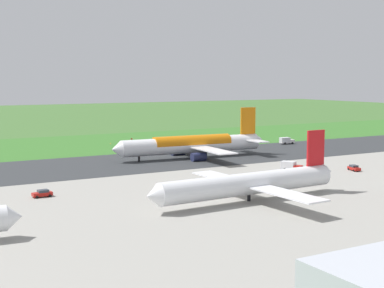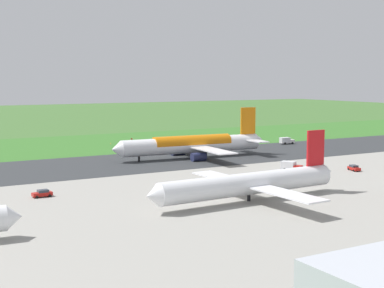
# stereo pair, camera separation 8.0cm
# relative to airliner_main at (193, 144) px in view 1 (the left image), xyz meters

# --- Properties ---
(ground_plane) EXTENTS (800.00, 800.00, 0.00)m
(ground_plane) POSITION_rel_airliner_main_xyz_m (14.59, -0.02, -4.35)
(ground_plane) COLOR #3D662D
(runway_asphalt) EXTENTS (600.00, 40.32, 0.06)m
(runway_asphalt) POSITION_rel_airliner_main_xyz_m (14.59, -0.02, -4.32)
(runway_asphalt) COLOR #2D3033
(runway_asphalt) RESTS_ON ground
(apron_concrete) EXTENTS (440.00, 110.00, 0.05)m
(apron_concrete) POSITION_rel_airliner_main_xyz_m (14.59, 69.26, -4.33)
(apron_concrete) COLOR gray
(apron_concrete) RESTS_ON ground
(grass_verge_foreground) EXTENTS (600.00, 80.00, 0.04)m
(grass_verge_foreground) POSITION_rel_airliner_main_xyz_m (14.59, -48.27, -4.33)
(grass_verge_foreground) COLOR #346B27
(grass_verge_foreground) RESTS_ON ground
(airliner_main) EXTENTS (54.12, 44.26, 15.88)m
(airliner_main) POSITION_rel_airliner_main_xyz_m (0.00, 0.00, 0.00)
(airliner_main) COLOR white
(airliner_main) RESTS_ON ground
(airliner_parked_mid) EXTENTS (47.82, 39.08, 13.97)m
(airliner_parked_mid) POSITION_rel_airliner_main_xyz_m (21.80, 61.82, -0.54)
(airliner_parked_mid) COLOR white
(airliner_parked_mid) RESTS_ON ground
(service_truck_baggage) EXTENTS (4.65, 6.19, 2.65)m
(service_truck_baggage) POSITION_rel_airliner_main_xyz_m (-10.42, 36.06, -2.95)
(service_truck_baggage) COLOR #B21914
(service_truck_baggage) RESTS_ON ground
(service_car_followme) EXTENTS (4.29, 2.11, 1.62)m
(service_car_followme) POSITION_rel_airliner_main_xyz_m (58.26, 36.43, -3.51)
(service_car_followme) COLOR #B21914
(service_car_followme) RESTS_ON ground
(service_truck_fuel) EXTENTS (6.02, 2.91, 2.65)m
(service_truck_fuel) POSITION_rel_airliner_main_xyz_m (-50.50, -14.89, -2.95)
(service_truck_fuel) COLOR silver
(service_truck_fuel) RESTS_ON ground
(service_car_ops) EXTENTS (2.80, 4.52, 1.62)m
(service_car_ops) POSITION_rel_airliner_main_xyz_m (-25.85, 44.51, -3.51)
(service_car_ops) COLOR #B21914
(service_car_ops) RESTS_ON ground
(no_stopping_sign) EXTENTS (0.60, 0.10, 2.38)m
(no_stopping_sign) POSITION_rel_airliner_main_xyz_m (2.09, -44.44, -2.93)
(no_stopping_sign) COLOR slate
(no_stopping_sign) RESTS_ON ground
(traffic_cone_orange) EXTENTS (0.40, 0.40, 0.55)m
(traffic_cone_orange) POSITION_rel_airliner_main_xyz_m (9.03, -48.87, -4.08)
(traffic_cone_orange) COLOR orange
(traffic_cone_orange) RESTS_ON ground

